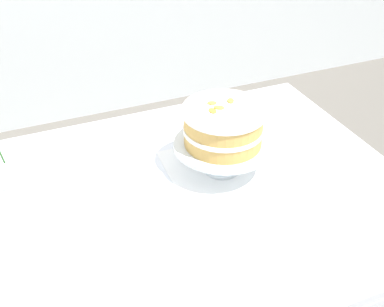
% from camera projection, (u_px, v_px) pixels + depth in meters
% --- Properties ---
extents(dining_table, '(1.40, 1.00, 0.74)m').
position_uv_depth(dining_table, '(174.00, 229.00, 1.42)').
color(dining_table, white).
rests_on(dining_table, ground).
extents(linen_napkin, '(0.33, 0.33, 0.00)m').
position_uv_depth(linen_napkin, '(222.00, 170.00, 1.50)').
color(linen_napkin, white).
rests_on(linen_napkin, dining_table).
extents(cake_stand, '(0.29, 0.29, 0.10)m').
position_uv_depth(cake_stand, '(222.00, 148.00, 1.46)').
color(cake_stand, silver).
rests_on(cake_stand, linen_napkin).
extents(layer_cake, '(0.24, 0.24, 0.12)m').
position_uv_depth(layer_cake, '(223.00, 125.00, 1.41)').
color(layer_cake, tan).
rests_on(layer_cake, cake_stand).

